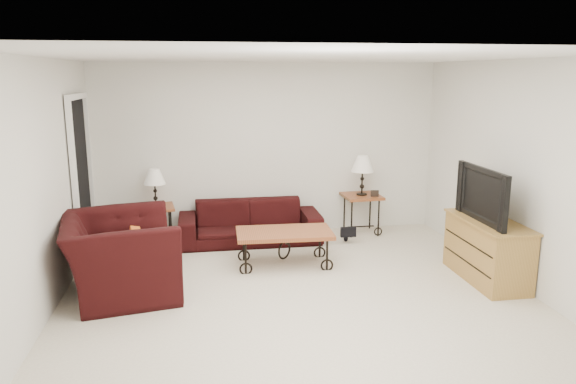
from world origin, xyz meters
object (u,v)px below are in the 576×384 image
Objects in this scene: side_table_left at (157,224)px; armchair at (120,256)px; backpack at (346,227)px; lamp_left at (155,188)px; side_table_right at (361,214)px; coffee_table at (284,248)px; sofa at (250,222)px; television at (490,194)px; tv_stand at (487,250)px; lamp_right at (362,175)px.

side_table_left is 0.40× the size of armchair.
lamp_left is at bearing -165.21° from backpack.
side_table_right reaches higher than coffee_table.
side_table_right reaches higher than sofa.
coffee_table is at bearing -111.15° from television.
television reaches higher than side_table_right.
side_table_right is at bearing 0.00° from side_table_left.
side_table_right is 0.45× the size of armchair.
television is 2.20m from backpack.
lamp_left reaches higher than side_table_left.
backpack is (1.34, -0.21, -0.07)m from sofa.
tv_stand is (0.88, -2.05, 0.06)m from side_table_right.
sofa is 3.24m from television.
side_table_right is 0.52m from backpack.
tv_stand is at bearing -104.34° from armchair.
side_table_left is at bearing 0.00° from lamp_left.
lamp_left is at bearing -18.57° from armchair.
sofa is at bearing -173.88° from side_table_right.
television is (3.83, -2.05, 0.22)m from lamp_left.
television is at bearing -67.25° from side_table_right.
lamp_left reaches higher than sofa.
armchair is at bearing -97.99° from side_table_left.
side_table_left is at bearing 151.97° from tv_stand.
side_table_right is 0.50× the size of coffee_table.
side_table_right is 3.02m from lamp_left.
sofa is 3.38× the size of side_table_right.
armchair is 4.11m from tv_stand.
television is (2.21, -0.85, 0.80)m from coffee_table.
armchair is 3.21m from backpack.
lamp_right reaches higher than lamp_left.
coffee_table is 1.30m from backpack.
lamp_left is 0.40× the size of armchair.
lamp_right is at bearing 0.00° from side_table_left.
lamp_right is 2.23m from television.
tv_stand reaches higher than side_table_left.
tv_stand is at bearing -36.20° from sofa.
side_table_left is 2.97m from side_table_right.
lamp_right is at bearing 41.66° from coffee_table.
lamp_left is at bearing 151.97° from tv_stand.
sofa is 3.38× the size of lamp_right.
side_table_left is 3.04m from lamp_right.
side_table_left is 0.45× the size of tv_stand.
side_table_right is 1.36× the size of backpack.
tv_stand is at bearing -20.98° from coffee_table.
armchair is (-3.22, -1.78, 0.13)m from side_table_right.
armchair reaches higher than backpack.
television is at bearing -67.25° from lamp_right.
lamp_right is 3.71m from armchair.
coffee_table reaches higher than backpack.
side_table_left is 1.00× the size of lamp_left.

